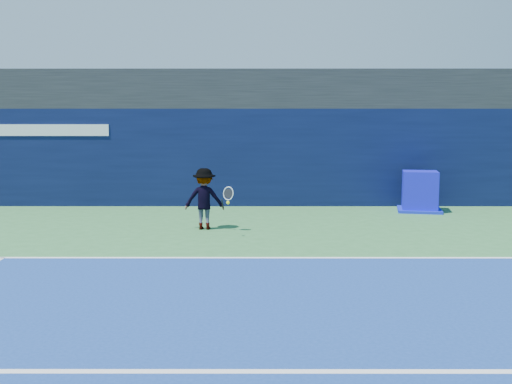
{
  "coord_description": "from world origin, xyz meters",
  "views": [
    {
      "loc": [
        -0.23,
        -7.48,
        2.46
      ],
      "look_at": [
        -0.24,
        5.2,
        1.0
      ],
      "focal_mm": 40.0,
      "sensor_mm": 36.0,
      "label": 1
    }
  ],
  "objects": [
    {
      "name": "ground",
      "position": [
        0.0,
        0.0,
        0.0
      ],
      "size": [
        80.0,
        80.0,
        0.0
      ],
      "primitive_type": "plane",
      "color": "#32703A",
      "rests_on": "ground"
    },
    {
      "name": "back_wall_assembly",
      "position": [
        -0.0,
        10.5,
        1.5
      ],
      "size": [
        36.0,
        1.03,
        3.0
      ],
      "color": "#091033",
      "rests_on": "ground"
    },
    {
      "name": "stadium_band",
      "position": [
        0.0,
        11.5,
        3.6
      ],
      "size": [
        36.0,
        3.0,
        1.2
      ],
      "primitive_type": "cube",
      "color": "black",
      "rests_on": "back_wall_assembly"
    },
    {
      "name": "tennis_ball",
      "position": [
        -0.87,
        5.04,
        0.78
      ],
      "size": [
        0.08,
        0.08,
        0.08
      ],
      "color": "yellow",
      "rests_on": "ground"
    },
    {
      "name": "equipment_cart",
      "position": [
        4.53,
        9.01,
        0.54
      ],
      "size": [
        1.45,
        1.45,
        1.17
      ],
      "color": "#0F0EC6",
      "rests_on": "ground"
    },
    {
      "name": "baseline",
      "position": [
        0.0,
        3.0,
        0.01
      ],
      "size": [
        24.0,
        0.1,
        0.01
      ],
      "primitive_type": "cube",
      "color": "white",
      "rests_on": "ground"
    },
    {
      "name": "tennis_player",
      "position": [
        -1.48,
        6.07,
        0.74
      ],
      "size": [
        1.21,
        0.68,
        1.47
      ],
      "color": "white",
      "rests_on": "ground"
    },
    {
      "name": "service_line",
      "position": [
        0.0,
        -2.0,
        0.01
      ],
      "size": [
        24.0,
        0.1,
        0.01
      ],
      "primitive_type": "cube",
      "color": "white",
      "rests_on": "ground"
    }
  ]
}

